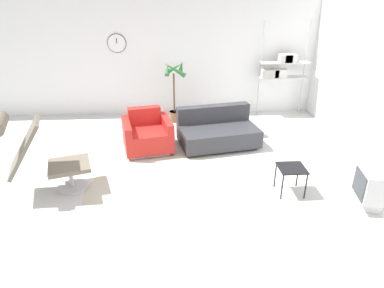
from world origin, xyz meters
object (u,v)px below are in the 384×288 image
(couch_low, at_px, (217,132))
(potted_plant, at_px, (175,92))
(side_table, at_px, (292,170))
(shelf_unit, at_px, (281,67))
(armchair_red, at_px, (147,135))
(crt_television, at_px, (375,188))
(lounge_chair, at_px, (35,149))

(couch_low, bearing_deg, potted_plant, -69.37)
(couch_low, distance_m, side_table, 1.92)
(side_table, relative_size, shelf_unit, 0.20)
(armchair_red, xyz_separation_m, potted_plant, (0.52, 1.40, 0.38))
(armchair_red, relative_size, crt_television, 1.73)
(armchair_red, xyz_separation_m, shelf_unit, (2.87, 1.68, 0.82))
(armchair_red, distance_m, crt_television, 3.69)
(couch_low, relative_size, side_table, 3.78)
(lounge_chair, xyz_separation_m, crt_television, (4.52, -0.67, -0.37))
(lounge_chair, height_order, armchair_red, lounge_chair)
(lounge_chair, height_order, shelf_unit, shelf_unit)
(potted_plant, bearing_deg, shelf_unit, 6.68)
(shelf_unit, bearing_deg, lounge_chair, -144.75)
(armchair_red, height_order, potted_plant, potted_plant)
(crt_television, bearing_deg, armchair_red, 66.45)
(crt_television, bearing_deg, lounge_chair, 91.27)
(lounge_chair, relative_size, side_table, 3.03)
(side_table, height_order, crt_television, crt_television)
(lounge_chair, relative_size, potted_plant, 0.90)
(lounge_chair, xyz_separation_m, shelf_unit, (4.29, 3.03, 0.41))
(crt_television, distance_m, shelf_unit, 3.79)
(armchair_red, height_order, side_table, armchair_red)
(couch_low, distance_m, crt_television, 2.82)
(armchair_red, relative_size, side_table, 2.38)
(armchair_red, xyz_separation_m, couch_low, (1.29, 0.15, -0.03))
(lounge_chair, distance_m, crt_television, 4.58)
(lounge_chair, height_order, potted_plant, potted_plant)
(lounge_chair, xyz_separation_m, potted_plant, (1.95, 2.76, -0.03))
(couch_low, xyz_separation_m, shelf_unit, (1.57, 1.53, 0.86))
(side_table, distance_m, crt_television, 1.07)
(couch_low, distance_m, shelf_unit, 2.35)
(lounge_chair, relative_size, crt_television, 2.21)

